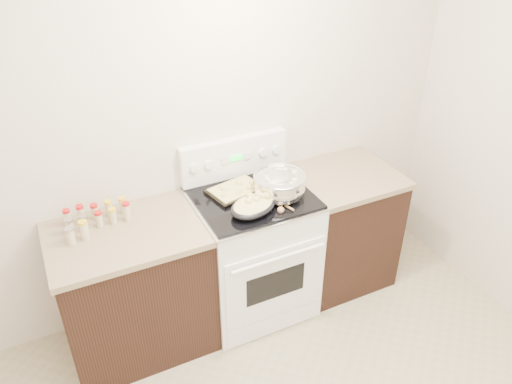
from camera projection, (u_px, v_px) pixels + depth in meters
room_shell at (343, 233)px, 1.62m from camera, size 4.10×3.60×2.75m
counter_left at (135, 289)px, 3.19m from camera, size 0.93×0.67×0.92m
counter_right at (339, 226)px, 3.77m from camera, size 0.73×0.67×0.92m
kitchen_range at (253, 250)px, 3.48m from camera, size 0.78×0.73×1.22m
mixing_bowl at (280, 186)px, 3.19m from camera, size 0.36×0.36×0.20m
roasting_pan at (253, 205)px, 3.06m from camera, size 0.38×0.33×0.12m
baking_sheet at (237, 190)px, 3.26m from camera, size 0.40×0.32×0.06m
wooden_spoon at (279, 206)px, 3.11m from camera, size 0.10×0.28×0.04m
blue_ladle at (298, 189)px, 3.24m from camera, size 0.15×0.27×0.10m
spice_jars at (93, 219)px, 2.96m from camera, size 0.39×0.24×0.13m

